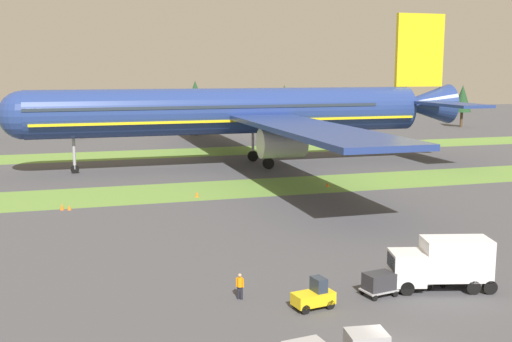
# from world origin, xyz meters

# --- Properties ---
(grass_strip_near) EXTENTS (320.00, 11.90, 0.01)m
(grass_strip_near) POSITION_xyz_m (0.00, 46.89, 0.00)
(grass_strip_near) COLOR olive
(grass_strip_near) RESTS_ON ground
(grass_strip_far) EXTENTS (320.00, 11.90, 0.01)m
(grass_strip_far) POSITION_xyz_m (0.00, 82.70, 0.00)
(grass_strip_far) COLOR olive
(grass_strip_far) RESTS_ON ground
(airliner) EXTENTS (71.40, 87.41, 23.88)m
(airliner) POSITION_xyz_m (10.33, 64.78, 8.56)
(airliner) COLOR navy
(airliner) RESTS_ON ground
(baggage_tug) EXTENTS (2.78, 1.72, 1.97)m
(baggage_tug) POSITION_xyz_m (-1.72, 7.01, 0.81)
(baggage_tug) COLOR yellow
(baggage_tug) RESTS_ON ground
(cargo_dolly_lead) EXTENTS (2.42, 1.85, 1.55)m
(cargo_dolly_lead) POSITION_xyz_m (3.23, 7.85, 0.92)
(cargo_dolly_lead) COLOR #A3A3A8
(cargo_dolly_lead) RESTS_ON ground
(cargo_dolly_second) EXTENTS (2.42, 1.85, 1.55)m
(cargo_dolly_second) POSITION_xyz_m (6.09, 8.34, 0.92)
(cargo_dolly_second) COLOR #A3A3A8
(cargo_dolly_second) RESTS_ON ground
(cargo_dolly_third) EXTENTS (2.42, 1.85, 1.55)m
(cargo_dolly_third) POSITION_xyz_m (8.95, 8.83, 0.92)
(cargo_dolly_third) COLOR #A3A3A8
(cargo_dolly_third) RESTS_ON ground
(catering_truck) EXTENTS (7.31, 3.98, 3.58)m
(catering_truck) POSITION_xyz_m (7.88, 7.67, 1.95)
(catering_truck) COLOR silver
(catering_truck) RESTS_ON ground
(ground_crew_marshaller) EXTENTS (0.47, 0.38, 1.74)m
(ground_crew_marshaller) POSITION_xyz_m (-5.77, 9.89, 0.95)
(ground_crew_marshaller) COLOR black
(ground_crew_marshaller) RESTS_ON ground
(taxiway_marker_0) EXTENTS (0.44, 0.44, 0.58)m
(taxiway_marker_0) POSITION_xyz_m (15.44, 44.78, 0.29)
(taxiway_marker_0) COLOR orange
(taxiway_marker_0) RESTS_ON ground
(taxiway_marker_1) EXTENTS (0.44, 0.44, 0.69)m
(taxiway_marker_1) POSITION_xyz_m (-1.91, 43.09, 0.34)
(taxiway_marker_1) COLOR orange
(taxiway_marker_1) RESTS_ON ground
(taxiway_marker_2) EXTENTS (0.44, 0.44, 0.68)m
(taxiway_marker_2) POSITION_xyz_m (-17.08, 40.59, 0.34)
(taxiway_marker_2) COLOR orange
(taxiway_marker_2) RESTS_ON ground
(taxiway_marker_3) EXTENTS (0.44, 0.44, 0.52)m
(taxiway_marker_3) POSITION_xyz_m (-16.32, 40.34, 0.26)
(taxiway_marker_3) COLOR orange
(taxiway_marker_3) RESTS_ON ground
(distant_tree_line) EXTENTS (169.80, 10.90, 12.35)m
(distant_tree_line) POSITION_xyz_m (-4.17, 112.66, 7.33)
(distant_tree_line) COLOR #4C3823
(distant_tree_line) RESTS_ON ground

